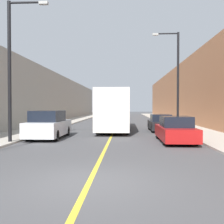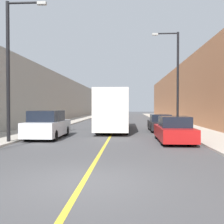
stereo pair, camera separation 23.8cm
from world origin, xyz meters
name	(u,v)px [view 1 (the left image)]	position (x,y,z in m)	size (l,w,h in m)	color
ground_plane	(89,182)	(0.00, 0.00, 0.00)	(200.00, 200.00, 0.00)	#474749
sidewalk_left	(71,121)	(-6.85, 30.00, 0.06)	(3.18, 72.00, 0.12)	#B2AA9E
sidewalk_right	(167,121)	(6.85, 30.00, 0.06)	(3.18, 72.00, 0.12)	#B2AA9E
building_row_left	(46,98)	(-10.44, 30.00, 3.36)	(4.00, 72.00, 6.73)	gray
building_row_right	(193,93)	(10.44, 30.00, 4.01)	(4.00, 72.00, 8.02)	#B2724C
road_center_line	(119,121)	(0.00, 30.00, 0.00)	(0.16, 72.00, 0.01)	gold
bus	(114,110)	(0.01, 15.96, 1.83)	(2.54, 10.50, 3.44)	silver
parked_suv_left	(49,125)	(-4.10, 9.93, 0.85)	(2.00, 4.88, 1.84)	silver
car_right_near	(175,130)	(3.96, 8.50, 0.69)	(1.87, 4.79, 1.53)	maroon
car_right_mid	(160,123)	(3.99, 15.44, 0.65)	(1.82, 4.46, 1.44)	black
street_lamp_left	(13,63)	(-5.38, 7.34, 4.58)	(2.33, 0.24, 7.93)	black
street_lamp_right	(176,75)	(5.39, 15.93, 4.84)	(2.33, 0.24, 8.44)	black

